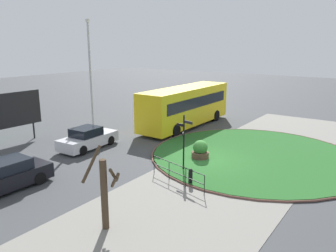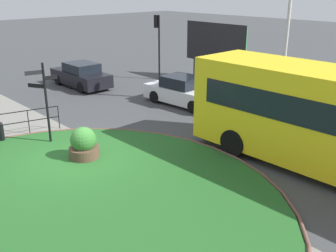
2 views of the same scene
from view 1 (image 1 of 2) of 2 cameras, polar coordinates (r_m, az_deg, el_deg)
The scene contains 14 objects.
ground at distance 20.61m, azimuth 6.32°, elevation -5.86°, with size 120.00×120.00×0.00m, color #3D3F42.
sidewalk_paving at distance 19.71m, azimuth 12.00°, elevation -6.99°, with size 32.00×7.58×0.02m, color gray.
grass_island at distance 21.97m, azimuth 14.50°, elevation -4.83°, with size 12.81×12.81×0.10m, color #235B23.
grass_kerb_ring at distance 21.97m, azimuth 14.50°, elevation -4.82°, with size 13.12×13.12×0.11m, color brown.
signpost_directional at distance 18.29m, azimuth 2.73°, elevation -2.21°, with size 0.74×1.14×3.20m.
bollard_foreground at distance 17.00m, azimuth 3.87°, elevation -8.59°, with size 0.21×0.21×0.85m.
railing_grass_edge at distance 16.97m, azimuth 1.59°, elevation -7.78°, with size 0.93×3.66×1.03m.
bus_yellow at distance 28.58m, azimuth 3.05°, elevation 3.50°, with size 10.56×2.72×3.35m.
car_near_lane at distance 18.15m, azimuth -26.11°, elevation -7.74°, with size 4.39×1.85×1.47m.
car_far_lane at distance 23.31m, azimuth -13.55°, elevation -2.11°, with size 4.37×1.96×1.47m.
lamppost_tall at distance 27.49m, azimuth -13.16°, elevation 8.85°, with size 0.32×0.32×8.81m.
billboard_left at distance 25.82m, azimuth -25.66°, elevation 2.30°, with size 4.87×0.26×3.64m.
planter_near_signpost at distance 20.60m, azimuth 5.54°, elevation -4.26°, with size 1.06×1.06×1.21m.
street_tree_bare at distance 12.95m, azimuth -10.74°, elevation -10.62°, with size 1.44×1.46×3.15m.
Camera 1 is at (-17.08, -9.22, 6.91)m, focal length 35.60 mm.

